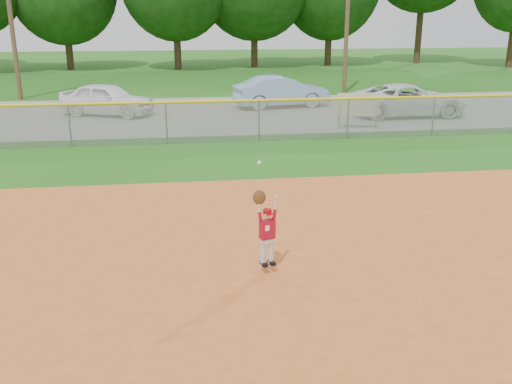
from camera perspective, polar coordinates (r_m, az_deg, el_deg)
The scene contains 10 objects.
ground at distance 11.30m, azimuth -9.52°, elevation -6.58°, with size 120.00×120.00×0.00m, color #205A14.
clay_infield at distance 8.64m, azimuth -10.02°, elevation -14.64°, with size 24.00×16.00×0.04m, color #C15A22.
parking_strip at distance 26.71m, azimuth -8.69°, elevation 7.66°, with size 44.00×10.00×0.03m, color gray.
car_white_a at distance 26.94m, azimuth -14.69°, elevation 8.97°, with size 1.71×4.25×1.45m, color white.
car_blue at distance 28.34m, azimuth 2.56°, elevation 10.01°, with size 1.61×4.61×1.52m, color #7C9BB9.
car_white_b at distance 26.82m, azimuth 15.04°, elevation 8.88°, with size 2.35×5.10×1.42m, color white.
sponsor_sign at distance 23.18m, azimuth 10.19°, elevation 8.48°, with size 1.66×0.23×1.48m.
outfield_fence at distance 20.65m, azimuth -8.98°, elevation 7.15°, with size 40.06×0.10×1.55m.
power_lines at distance 32.31m, azimuth -7.12°, elevation 17.77°, with size 19.40×0.24×9.00m.
ballplayer at distance 10.16m, azimuth 1.01°, elevation -3.62°, with size 0.48×0.26×1.97m.
Camera 1 is at (0.48, -10.30, 4.61)m, focal length 40.00 mm.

